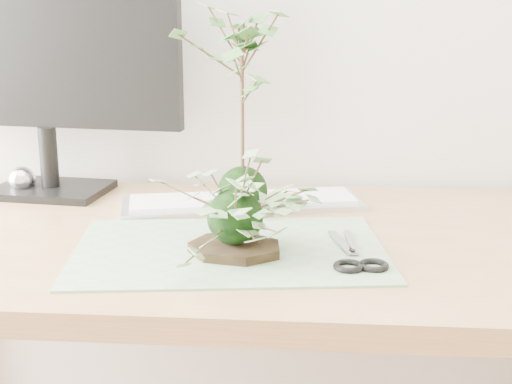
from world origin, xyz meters
TOP-DOWN VIEW (x-y plane):
  - desk at (-0.06, 1.23)m, footprint 1.60×0.70m
  - cutting_mat at (-0.04, 1.14)m, footprint 0.54×0.40m
  - stone_dish at (-0.03, 1.12)m, footprint 0.18×0.18m
  - ivy_kokedama at (-0.03, 1.12)m, footprint 0.30×0.30m
  - maple_kokedama at (-0.04, 1.34)m, footprint 0.22×0.22m
  - keyboard at (-0.05, 1.40)m, footprint 0.49×0.24m
  - monitor at (-0.46, 1.48)m, footprint 0.58×0.19m
  - foil_ball at (-0.52, 1.47)m, footprint 0.06×0.06m
  - scissors at (0.16, 1.09)m, footprint 0.09×0.20m

SIDE VIEW (x-z plane):
  - desk at x=-0.06m, z-range 0.28..1.02m
  - cutting_mat at x=-0.04m, z-range 0.74..0.74m
  - scissors at x=0.16m, z-range 0.74..0.75m
  - keyboard at x=-0.05m, z-range 0.74..0.76m
  - stone_dish at x=-0.03m, z-range 0.74..0.76m
  - foil_ball at x=-0.52m, z-range 0.74..0.80m
  - ivy_kokedama at x=-0.03m, z-range 0.76..0.94m
  - maple_kokedama at x=-0.04m, z-range 0.82..1.21m
  - monitor at x=-0.46m, z-range 0.78..1.29m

